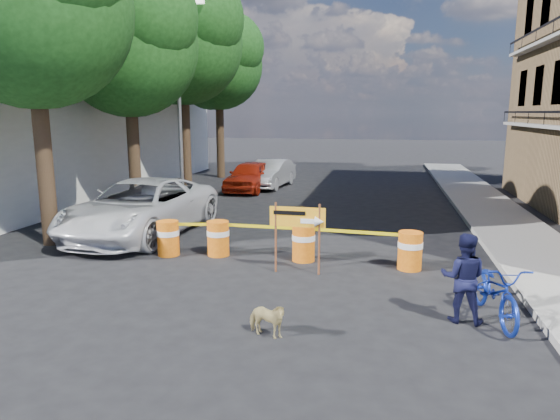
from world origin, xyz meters
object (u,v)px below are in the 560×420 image
at_px(detour_sign, 304,223).
at_px(barrel_mid_left, 218,238).
at_px(sedan_silver, 271,173).
at_px(pedestrian, 463,278).
at_px(suv_white, 141,208).
at_px(barrel_far_left, 168,237).
at_px(barrel_far_right, 410,250).
at_px(dog, 267,320).
at_px(bicycle, 497,264).
at_px(barrel_mid_right, 304,242).
at_px(sedan_red, 250,176).

bearing_deg(detour_sign, barrel_mid_left, 157.02).
bearing_deg(sedan_silver, pedestrian, -59.47).
bearing_deg(detour_sign, suv_white, 154.12).
xyz_separation_m(barrel_far_left, pedestrian, (6.81, -2.82, 0.33)).
distance_m(barrel_far_right, dog, 4.88).
xyz_separation_m(barrel_far_left, dog, (3.59, -4.16, -0.17)).
relative_size(barrel_far_left, detour_sign, 0.55).
bearing_deg(barrel_far_right, detour_sign, -160.67).
height_order(barrel_mid_left, pedestrian, pedestrian).
distance_m(barrel_far_right, bicycle, 3.06).
bearing_deg(dog, sedan_silver, 28.55).
relative_size(barrel_mid_right, pedestrian, 0.56).
bearing_deg(barrel_far_right, pedestrian, -75.27).
bearing_deg(sedan_silver, detour_sign, -68.03).
bearing_deg(bicycle, sedan_silver, 106.93).
distance_m(pedestrian, sedan_red, 15.73).
xyz_separation_m(detour_sign, sedan_red, (-4.45, 11.74, -0.49)).
distance_m(barrel_mid_left, barrel_far_right, 4.79).
xyz_separation_m(sedan_red, sedan_silver, (0.72, 1.29, -0.02)).
relative_size(barrel_far_right, sedan_silver, 0.22).
height_order(dog, suv_white, suv_white).
bearing_deg(sedan_red, pedestrian, -59.21).
relative_size(bicycle, sedan_silver, 0.50).
bearing_deg(sedan_silver, sedan_red, -113.04).
xyz_separation_m(barrel_mid_right, dog, (0.09, -4.38, -0.17)).
relative_size(barrel_mid_left, pedestrian, 0.56).
xyz_separation_m(barrel_mid_right, sedan_silver, (-3.57, 12.01, 0.21)).
bearing_deg(suv_white, barrel_mid_left, -24.68).
xyz_separation_m(detour_sign, dog, (-0.07, -3.37, -0.89)).
bearing_deg(sedan_red, detour_sign, -67.33).
xyz_separation_m(pedestrian, bicycle, (0.58, 0.18, 0.24)).
distance_m(barrel_mid_right, suv_white, 5.45).
relative_size(detour_sign, bicycle, 0.79).
bearing_deg(sedan_red, barrel_mid_right, -66.30).
height_order(barrel_far_right, pedestrian, pedestrian).
height_order(barrel_mid_right, barrel_far_right, same).
bearing_deg(barrel_far_right, sedan_silver, 116.68).
bearing_deg(bicycle, barrel_mid_right, 133.85).
height_order(bicycle, suv_white, bicycle).
xyz_separation_m(barrel_far_left, detour_sign, (3.66, -0.79, 0.72)).
bearing_deg(bicycle, pedestrian, -172.37).
xyz_separation_m(barrel_far_right, sedan_red, (-6.84, 10.90, 0.23)).
height_order(bicycle, dog, bicycle).
bearing_deg(barrel_mid_right, barrel_mid_left, 179.40).
bearing_deg(barrel_far_left, barrel_mid_left, 11.13).
xyz_separation_m(barrel_far_left, barrel_mid_left, (1.27, 0.25, 0.00)).
bearing_deg(pedestrian, detour_sign, -23.64).
distance_m(detour_sign, dog, 3.48).
bearing_deg(barrel_far_left, sedan_silver, 90.35).
distance_m(barrel_mid_right, sedan_silver, 12.53).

